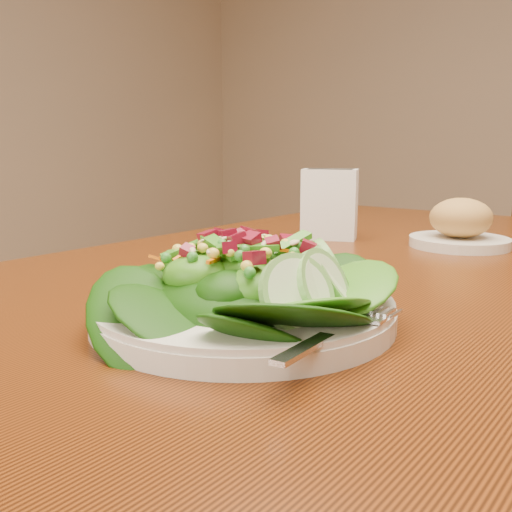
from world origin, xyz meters
name	(u,v)px	position (x,y,z in m)	size (l,w,h in m)	color
dining_table	(384,332)	(0.00, 0.00, 0.65)	(0.90, 1.40, 0.75)	#60280A
salad_plate	(251,293)	(0.02, -0.34, 0.78)	(0.29, 0.29, 0.08)	silver
bread_plate	(460,227)	(0.03, 0.20, 0.78)	(0.16, 0.16, 0.08)	silver
napkin_holder	(330,202)	(-0.18, 0.14, 0.82)	(0.11, 0.09, 0.13)	white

